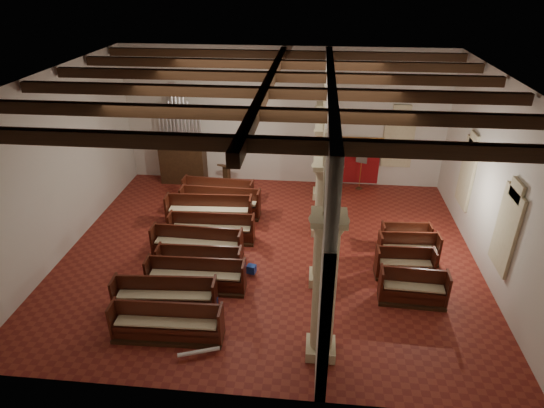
{
  "coord_description": "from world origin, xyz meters",
  "views": [
    {
      "loc": [
        1.42,
        -13.17,
        8.84
      ],
      "look_at": [
        0.05,
        0.5,
        1.64
      ],
      "focal_mm": 30.0,
      "sensor_mm": 36.0,
      "label": 1
    }
  ],
  "objects": [
    {
      "name": "pipe_organ",
      "position": [
        -4.5,
        5.5,
        1.37
      ],
      "size": [
        2.1,
        0.85,
        4.4
      ],
      "color": "#372111",
      "rests_on": "floor"
    },
    {
      "name": "aisle_pew_3",
      "position": [
        4.71,
        0.7,
        0.33
      ],
      "size": [
        1.71,
        0.75,
        0.97
      ],
      "rotation": [
        0.0,
        0.0,
        0.06
      ],
      "color": "#372111",
      "rests_on": "floor"
    },
    {
      "name": "wall_left",
      "position": [
        -7.0,
        0.0,
        3.0
      ],
      "size": [
        0.02,
        12.0,
        6.0
      ],
      "primitive_type": "cube",
      "color": "silver",
      "rests_on": "floor"
    },
    {
      "name": "arcade",
      "position": [
        1.8,
        0.0,
        3.56
      ],
      "size": [
        0.9,
        11.9,
        6.0
      ],
      "color": "beige",
      "rests_on": "floor"
    },
    {
      "name": "nave_pew_4",
      "position": [
        -2.4,
        -0.51,
        0.36
      ],
      "size": [
        3.09,
        0.81,
        1.09
      ],
      "rotation": [
        0.0,
        0.0,
        -0.03
      ],
      "color": "#372111",
      "rests_on": "floor"
    },
    {
      "name": "wall_right",
      "position": [
        7.0,
        0.0,
        3.0
      ],
      "size": [
        0.02,
        12.0,
        6.0
      ],
      "primitive_type": "cube",
      "color": "silver",
      "rests_on": "floor"
    },
    {
      "name": "lectern",
      "position": [
        -2.34,
        4.57,
        0.57
      ],
      "size": [
        0.67,
        0.71,
        1.37
      ],
      "rotation": [
        0.0,
        0.0,
        -0.38
      ],
      "color": "#3C1E13",
      "rests_on": "floor"
    },
    {
      "name": "wall_back",
      "position": [
        0.0,
        6.0,
        3.0
      ],
      "size": [
        14.0,
        0.02,
        6.0
      ],
      "primitive_type": "cube",
      "color": "silver",
      "rests_on": "floor"
    },
    {
      "name": "window_back",
      "position": [
        5.0,
        5.98,
        2.2
      ],
      "size": [
        1.0,
        0.03,
        2.2
      ],
      "primitive_type": "cube",
      "color": "#2C6352",
      "rests_on": "wall_back"
    },
    {
      "name": "aisle_pew_0",
      "position": [
        4.47,
        -2.19,
        0.36
      ],
      "size": [
        1.97,
        0.8,
        1.07
      ],
      "rotation": [
        0.0,
        0.0,
        -0.04
      ],
      "color": "#372111",
      "rests_on": "floor"
    },
    {
      "name": "nave_pew_8",
      "position": [
        -2.51,
        3.49,
        0.35
      ],
      "size": [
        2.98,
        0.91,
        1.07
      ],
      "rotation": [
        0.0,
        0.0,
        -0.07
      ],
      "color": "#372111",
      "rests_on": "floor"
    },
    {
      "name": "dossal_curtain",
      "position": [
        3.5,
        5.92,
        1.17
      ],
      "size": [
        1.8,
        0.07,
        2.17
      ],
      "color": "maroon",
      "rests_on": "floor"
    },
    {
      "name": "tube_heater_b",
      "position": [
        -1.58,
        -3.64,
        0.16
      ],
      "size": [
        1.02,
        0.42,
        0.1
      ],
      "primitive_type": "cylinder",
      "rotation": [
        0.0,
        1.57,
        -0.31
      ],
      "color": "white",
      "rests_on": "floor"
    },
    {
      "name": "wall_front",
      "position": [
        0.0,
        -6.0,
        3.0
      ],
      "size": [
        14.0,
        0.02,
        6.0
      ],
      "primitive_type": "cube",
      "color": "silver",
      "rests_on": "floor"
    },
    {
      "name": "ceiling_beams",
      "position": [
        0.0,
        0.0,
        5.82
      ],
      "size": [
        13.8,
        11.8,
        0.3
      ],
      "primitive_type": null,
      "color": "#372111",
      "rests_on": "wall_back"
    },
    {
      "name": "window_right_a",
      "position": [
        6.98,
        -1.5,
        2.2
      ],
      "size": [
        0.03,
        1.0,
        2.2
      ],
      "primitive_type": "cube",
      "color": "#2C6352",
      "rests_on": "wall_right"
    },
    {
      "name": "nave_pew_1",
      "position": [
        -2.63,
        -3.28,
        0.36
      ],
      "size": [
        2.97,
        0.91,
        1.08
      ],
      "rotation": [
        0.0,
        0.0,
        0.07
      ],
      "color": "#372111",
      "rests_on": "floor"
    },
    {
      "name": "hymnal_box_b",
      "position": [
        -1.32,
        -3.13,
        0.24
      ],
      "size": [
        0.3,
        0.25,
        0.28
      ],
      "primitive_type": "cube",
      "rotation": [
        0.0,
        0.0,
        -0.06
      ],
      "color": "navy",
      "rests_on": "floor"
    },
    {
      "name": "nave_pew_7",
      "position": [
        -2.2,
        2.47,
        0.38
      ],
      "size": [
        3.16,
        0.85,
        1.15
      ],
      "rotation": [
        0.0,
        0.0,
        -0.03
      ],
      "color": "#372111",
      "rests_on": "floor"
    },
    {
      "name": "nave_pew_2",
      "position": [
        -2.0,
        -2.24,
        0.35
      ],
      "size": [
        3.03,
        0.77,
        1.05
      ],
      "rotation": [
        0.0,
        0.0,
        0.02
      ],
      "color": "#372111",
      "rests_on": "floor"
    },
    {
      "name": "nave_pew_0",
      "position": [
        -2.25,
        -4.35,
        0.35
      ],
      "size": [
        2.97,
        0.79,
        1.06
      ],
      "rotation": [
        0.0,
        0.0,
        0.03
      ],
      "color": "#372111",
      "rests_on": "floor"
    },
    {
      "name": "nave_pew_6",
      "position": [
        -2.51,
        1.81,
        0.38
      ],
      "size": [
        3.31,
        0.92,
        1.14
      ],
      "rotation": [
        0.0,
        0.0,
        0.05
      ],
      "color": "#372111",
      "rests_on": "floor"
    },
    {
      "name": "floor",
      "position": [
        0.0,
        0.0,
        0.0
      ],
      "size": [
        14.0,
        14.0,
        0.0
      ],
      "primitive_type": "plane",
      "color": "maroon",
      "rests_on": "ground"
    },
    {
      "name": "hymnal_box_c",
      "position": [
        -0.43,
        -1.37,
        0.24
      ],
      "size": [
        0.32,
        0.28,
        0.28
      ],
      "primitive_type": "cube",
      "rotation": [
        0.0,
        0.0,
        -0.23
      ],
      "color": "#16309A",
      "rests_on": "floor"
    },
    {
      "name": "aisle_pew_2",
      "position": [
        4.68,
        -0.09,
        0.35
      ],
      "size": [
        2.02,
        0.82,
        1.05
      ],
      "rotation": [
        0.0,
        0.0,
        0.06
      ],
      "color": "#372111",
      "rests_on": "floor"
    },
    {
      "name": "nave_pew_3",
      "position": [
        -2.05,
        -1.56,
        0.34
      ],
      "size": [
        2.69,
        0.78,
        1.04
      ],
      "rotation": [
        0.0,
        0.0,
        0.03
      ],
      "color": "#372111",
      "rests_on": "floor"
    },
    {
      "name": "processional_banner",
      "position": [
        3.47,
        5.49,
        0.77
      ],
      "size": [
        0.46,
        0.59,
        2.17
      ],
      "rotation": [
        0.0,
        0.0,
        -0.41
      ],
      "color": "#372111",
      "rests_on": "floor"
    },
    {
      "name": "ceiling",
      "position": [
        0.0,
        0.0,
        6.0
      ],
      "size": [
        14.0,
        14.0,
        0.0
      ],
      "primitive_type": "plane",
      "rotation": [
        3.14,
        0.0,
        0.0
      ],
      "color": "black",
      "rests_on": "wall_back"
    },
    {
      "name": "aisle_pew_1",
      "position": [
        4.43,
        -0.93,
        0.34
      ],
      "size": [
        1.85,
        0.74,
        1.01
      ],
      "rotation": [
        0.0,
        0.0,
        0.04
      ],
      "color": "#372111",
      "rests_on": "floor"
    },
    {
      "name": "hymnal_box_a",
      "position": [
        -1.35,
        -4.23,
        0.24
      ],
      "size": [
        0.34,
        0.31,
        0.27
      ],
      "primitive_type": "cube",
      "rotation": [
        0.0,
        0.0,
        0.38
      ],
      "color": "navy",
      "rests_on": "floor"
    },
    {
      "name": "nave_pew_5",
      "position": [
        -2.13,
        0.57,
        0.34
      ],
      "size": [
        3.07,
        0.78,
        1.04
      ],
      "rotation": [
        0.0,
        0.0,
        0.03
      ],
      "color": "#372111",
      "rests_on": "floor"
    },
    {
      "name": "window_right_b",
      "position": [
        6.98,
        2.5,
        2.2
      ],
      "size": [
        0.03,
        1.0,
        2.2
      ],
      "primitive_type": "cube",
      "color": "#2C6352",
      "rests_on": "wall_right"
    },
    {
      "name": "tube_heater_a",
      "position": [
        -1.28,
        -4.93,
        0.16
      ],
      "size": [
        1.05,
        0.45,
        0.11
      ],
      "primitive_type": "cylinder",
      "rotation": [
        0.0,
        1.57,
        0.34
      ],
      "color": "white",
      "rests_on": "floor"
    }
  ]
}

